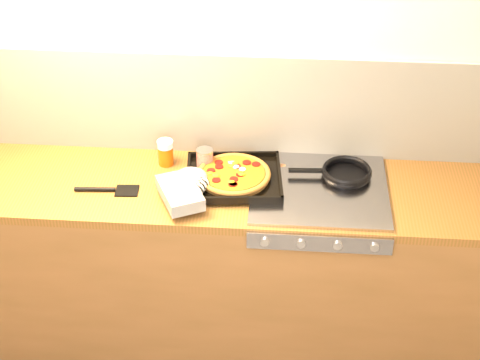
# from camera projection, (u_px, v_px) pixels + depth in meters

# --- Properties ---
(room_shell) EXTENTS (3.20, 3.20, 3.20)m
(room_shell) POSITION_uv_depth(u_px,v_px,m) (223.00, 105.00, 3.37)
(room_shell) COLOR white
(room_shell) RESTS_ON ground
(counter_run) EXTENTS (3.20, 0.62, 0.90)m
(counter_run) POSITION_uv_depth(u_px,v_px,m) (220.00, 262.00, 3.53)
(counter_run) COLOR brown
(counter_run) RESTS_ON ground
(stovetop) EXTENTS (0.60, 0.56, 0.02)m
(stovetop) POSITION_uv_depth(u_px,v_px,m) (319.00, 189.00, 3.24)
(stovetop) COLOR #9A999F
(stovetop) RESTS_ON counter_run
(pizza_on_tray) EXTENTS (0.56, 0.52, 0.07)m
(pizza_on_tray) POSITION_uv_depth(u_px,v_px,m) (219.00, 179.00, 3.23)
(pizza_on_tray) COLOR black
(pizza_on_tray) RESTS_ON stovetop
(frying_pan) EXTENTS (0.38, 0.24, 0.04)m
(frying_pan) POSITION_uv_depth(u_px,v_px,m) (345.00, 173.00, 3.29)
(frying_pan) COLOR black
(frying_pan) RESTS_ON stovetop
(tomato_can) EXTENTS (0.10, 0.10, 0.11)m
(tomato_can) POSITION_uv_depth(u_px,v_px,m) (205.00, 160.00, 3.34)
(tomato_can) COLOR #A40E0D
(tomato_can) RESTS_ON counter_run
(juice_glass) EXTENTS (0.09, 0.09, 0.12)m
(juice_glass) POSITION_uv_depth(u_px,v_px,m) (166.00, 152.00, 3.38)
(juice_glass) COLOR #CA500B
(juice_glass) RESTS_ON counter_run
(wooden_spoon) EXTENTS (0.30, 0.08, 0.02)m
(wooden_spoon) POSITION_uv_depth(u_px,v_px,m) (261.00, 167.00, 3.38)
(wooden_spoon) COLOR #A76D46
(wooden_spoon) RESTS_ON counter_run
(black_spatula) EXTENTS (0.28, 0.09, 0.02)m
(black_spatula) POSITION_uv_depth(u_px,v_px,m) (108.00, 190.00, 3.23)
(black_spatula) COLOR black
(black_spatula) RESTS_ON counter_run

